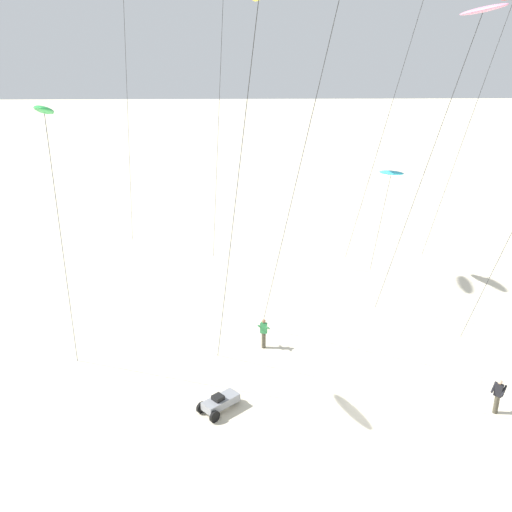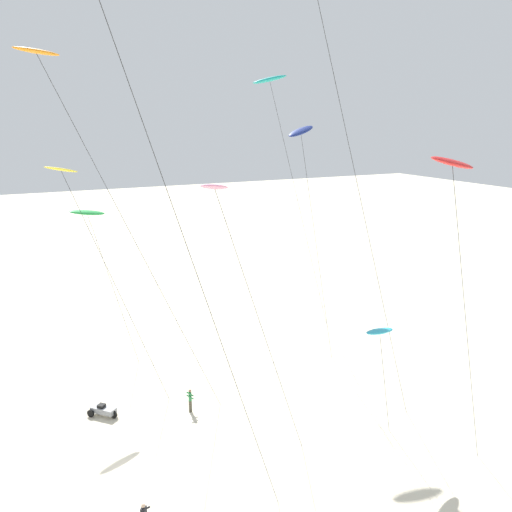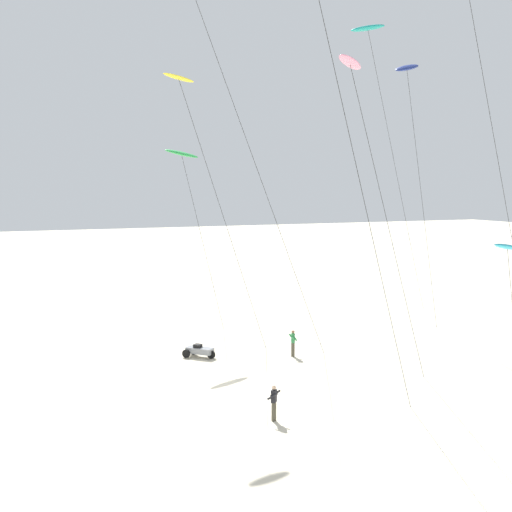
{
  "view_description": "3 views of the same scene",
  "coord_description": "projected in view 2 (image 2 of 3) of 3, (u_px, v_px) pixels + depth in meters",
  "views": [
    {
      "loc": [
        -5.34,
        -21.43,
        15.62
      ],
      "look_at": [
        -4.75,
        3.99,
        5.88
      ],
      "focal_mm": 41.02,
      "sensor_mm": 36.0,
      "label": 1
    },
    {
      "loc": [
        28.8,
        -5.5,
        19.67
      ],
      "look_at": [
        0.12,
        8.6,
        11.71
      ],
      "focal_mm": 39.26,
      "sensor_mm": 36.0,
      "label": 2
    },
    {
      "loc": [
        32.49,
        -12.57,
        10.77
      ],
      "look_at": [
        -4.72,
        3.41,
        6.41
      ],
      "focal_mm": 46.86,
      "sensor_mm": 36.0,
      "label": 3
    }
  ],
  "objects": [
    {
      "name": "kite_teal",
      "position": [
        270.0,
        82.0,
        44.01
      ],
      "size": [
        2.8,
        9.19,
        23.09
      ],
      "color": "teal",
      "rests_on": "ground"
    },
    {
      "name": "kite_orange",
      "position": [
        44.0,
        66.0,
        27.0
      ],
      "size": [
        3.48,
        11.55,
        22.98
      ],
      "color": "orange",
      "rests_on": "ground"
    },
    {
      "name": "kite_green",
      "position": [
        88.0,
        214.0,
        40.78
      ],
      "size": [
        1.83,
        4.87,
        13.34
      ],
      "color": "green",
      "rests_on": "ground"
    },
    {
      "name": "kite_red",
      "position": [
        453.0,
        166.0,
        25.22
      ],
      "size": [
        2.36,
        7.26,
        18.18
      ],
      "color": "red",
      "rests_on": "ground"
    },
    {
      "name": "ground_plane",
      "position": [
        121.0,
        469.0,
        32.19
      ],
      "size": [
        260.0,
        260.0,
        0.0
      ],
      "primitive_type": "plane",
      "color": "beige"
    },
    {
      "name": "kite_pink",
      "position": [
        216.0,
        192.0,
        26.17
      ],
      "size": [
        2.82,
        7.33,
        16.84
      ],
      "color": "pink",
      "rests_on": "ground"
    },
    {
      "name": "kite_flyer_middle",
      "position": [
        190.0,
        400.0,
        38.19
      ],
      "size": [
        0.67,
        0.65,
        1.67
      ],
      "color": "#4C4738",
      "rests_on": "ground"
    },
    {
      "name": "kite_navy",
      "position": [
        301.0,
        133.0,
        39.78
      ],
      "size": [
        2.24,
        5.62,
        19.24
      ],
      "color": "navy",
      "rests_on": "ground"
    },
    {
      "name": "beach_buggy",
      "position": [
        103.0,
        410.0,
        37.79
      ],
      "size": [
        1.94,
        1.87,
        0.82
      ],
      "color": "gray",
      "rests_on": "ground"
    },
    {
      "name": "kite_yellow",
      "position": [
        66.0,
        180.0,
        32.02
      ],
      "size": [
        2.25,
        7.31,
        17.09
      ],
      "color": "yellow",
      "rests_on": "ground"
    },
    {
      "name": "kite_cyan",
      "position": [
        380.0,
        332.0,
        33.23
      ],
      "size": [
        1.53,
        3.02,
        7.64
      ],
      "color": "#33BFE0",
      "rests_on": "ground"
    }
  ]
}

